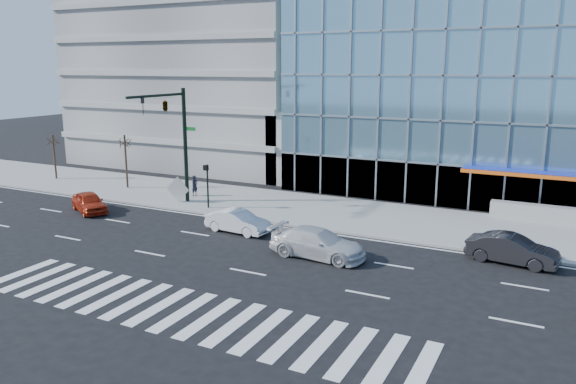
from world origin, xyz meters
name	(u,v)px	position (x,y,z in m)	size (l,w,h in m)	color
ground	(286,248)	(0.00, 0.00, 0.00)	(160.00, 160.00, 0.00)	black
sidewalk	(340,213)	(0.00, 8.00, 0.07)	(120.00, 8.00, 0.15)	gray
parking_garage	(229,62)	(-20.00, 26.00, 10.00)	(24.00, 24.00, 20.00)	gray
ramp_block	(319,145)	(-6.00, 18.00, 3.00)	(6.00, 8.00, 6.00)	gray
traffic_signal	(171,119)	(-11.00, 4.57, 6.16)	(1.14, 5.74, 8.00)	black
ped_signal_post	(207,179)	(-8.50, 4.94, 2.14)	(0.30, 0.33, 3.00)	black
street_tree_near	(125,142)	(-18.00, 7.50, 3.78)	(1.10, 1.10, 4.23)	#332319
street_tree_far	(53,140)	(-26.00, 7.50, 3.45)	(1.10, 1.10, 3.87)	#332319
white_suv	(318,243)	(2.11, -0.50, 0.74)	(2.07, 5.09, 1.48)	silver
white_sedan	(238,221)	(-3.89, 1.41, 0.66)	(1.40, 4.03, 1.33)	silver
dark_sedan	(512,249)	(11.13, 3.00, 0.72)	(1.53, 4.38, 1.44)	black
red_sedan	(89,202)	(-15.34, 0.93, 0.67)	(1.59, 3.94, 1.34)	#A5240C
pedestrian	(195,186)	(-11.46, 7.54, 0.92)	(0.56, 0.37, 1.53)	black
tilted_panel	(178,189)	(-11.37, 5.42, 1.07)	(1.30, 0.06, 1.30)	#A5A5A5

